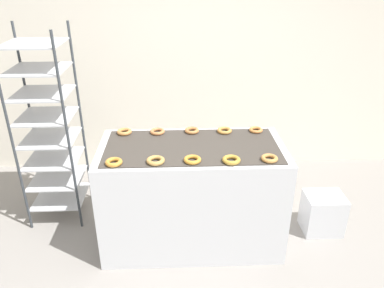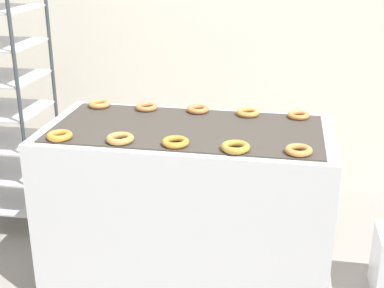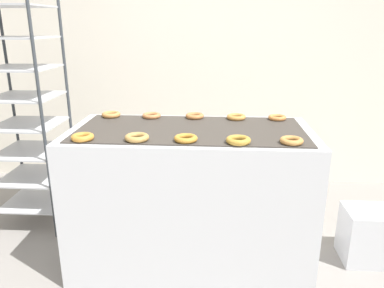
{
  "view_description": "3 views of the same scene",
  "coord_description": "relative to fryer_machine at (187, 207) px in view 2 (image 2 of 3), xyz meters",
  "views": [
    {
      "loc": [
        -0.12,
        -2.16,
        2.35
      ],
      "look_at": [
        0.0,
        0.64,
        0.99
      ],
      "focal_mm": 35.0,
      "sensor_mm": 36.0,
      "label": 1
    },
    {
      "loc": [
        0.51,
        -2.04,
        1.92
      ],
      "look_at": [
        0.0,
        0.79,
        0.81
      ],
      "focal_mm": 50.0,
      "sensor_mm": 36.0,
      "label": 2
    },
    {
      "loc": [
        0.16,
        -1.68,
        1.61
      ],
      "look_at": [
        0.0,
        0.79,
        0.81
      ],
      "focal_mm": 35.0,
      "sensor_mm": 36.0,
      "label": 3
    }
  ],
  "objects": [
    {
      "name": "wall_back",
      "position": [
        -0.0,
        1.49,
        0.92
      ],
      "size": [
        8.0,
        0.05,
        2.8
      ],
      "color": "silver",
      "rests_on": "ground_plane"
    },
    {
      "name": "fryer_machine",
      "position": [
        0.0,
        0.0,
        0.0
      ],
      "size": [
        1.57,
        0.78,
        0.97
      ],
      "color": "silver",
      "rests_on": "ground_plane"
    },
    {
      "name": "baking_rack_cart",
      "position": [
        -1.33,
        0.47,
        0.48
      ],
      "size": [
        0.51,
        0.53,
        1.88
      ],
      "color": "#33383D",
      "rests_on": "ground_plane"
    },
    {
      "name": "donut_near_leftmost",
      "position": [
        -0.61,
        -0.29,
        0.5
      ],
      "size": [
        0.13,
        0.13,
        0.03
      ],
      "primitive_type": "torus",
      "color": "#BD7D2E",
      "rests_on": "fryer_machine"
    },
    {
      "name": "donut_near_left",
      "position": [
        -0.29,
        -0.27,
        0.5
      ],
      "size": [
        0.14,
        0.14,
        0.03
      ],
      "primitive_type": "torus",
      "color": "#AC8142",
      "rests_on": "fryer_machine"
    },
    {
      "name": "donut_near_center",
      "position": [
        -0.01,
        -0.27,
        0.5
      ],
      "size": [
        0.14,
        0.14,
        0.03
      ],
      "primitive_type": "torus",
      "color": "#BA7D2B",
      "rests_on": "fryer_machine"
    },
    {
      "name": "donut_near_right",
      "position": [
        0.29,
        -0.29,
        0.5
      ],
      "size": [
        0.14,
        0.14,
        0.03
      ],
      "primitive_type": "torus",
      "color": "#AA802F",
      "rests_on": "fryer_machine"
    },
    {
      "name": "donut_near_rightmost",
      "position": [
        0.59,
        -0.27,
        0.5
      ],
      "size": [
        0.13,
        0.13,
        0.03
      ],
      "primitive_type": "torus",
      "color": "#B37B3D",
      "rests_on": "fryer_machine"
    },
    {
      "name": "donut_far_leftmost",
      "position": [
        -0.6,
        0.28,
        0.5
      ],
      "size": [
        0.13,
        0.13,
        0.03
      ],
      "primitive_type": "torus",
      "color": "#B5783E",
      "rests_on": "fryer_machine"
    },
    {
      "name": "donut_far_left",
      "position": [
        -0.3,
        0.28,
        0.5
      ],
      "size": [
        0.13,
        0.13,
        0.03
      ],
      "primitive_type": "torus",
      "color": "#B16E3E",
      "rests_on": "fryer_machine"
    },
    {
      "name": "donut_far_center",
      "position": [
        0.01,
        0.29,
        0.5
      ],
      "size": [
        0.13,
        0.13,
        0.03
      ],
      "primitive_type": "torus",
      "color": "#AC6D3A",
      "rests_on": "fryer_machine"
    },
    {
      "name": "donut_far_right",
      "position": [
        0.3,
        0.28,
        0.5
      ],
      "size": [
        0.13,
        0.13,
        0.03
      ],
      "primitive_type": "torus",
      "color": "#B87E3A",
      "rests_on": "fryer_machine"
    },
    {
      "name": "donut_far_rightmost",
      "position": [
        0.59,
        0.28,
        0.5
      ],
      "size": [
        0.12,
        0.12,
        0.03
      ],
      "primitive_type": "torus",
      "color": "#BD763A",
      "rests_on": "fryer_machine"
    }
  ]
}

